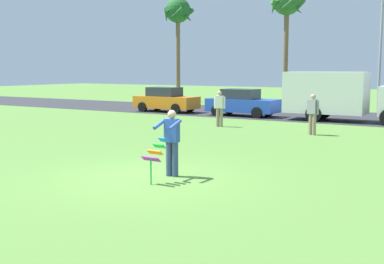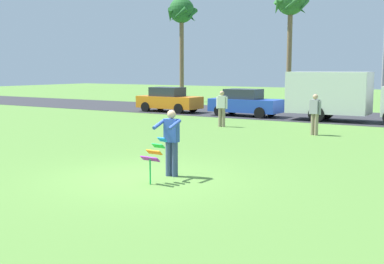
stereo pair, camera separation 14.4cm
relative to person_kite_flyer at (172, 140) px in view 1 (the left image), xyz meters
The scene contains 12 objects.
ground_plane 1.17m from the person_kite_flyer, 133.38° to the right, with size 120.00×120.00×0.00m, color #568438.
road_strip 18.19m from the person_kite_flyer, 91.46° to the left, with size 120.00×8.00×0.01m, color #2D2D33.
person_kite_flyer is the anchor object (origin of this frame).
kite_held 0.88m from the person_kite_flyer, 84.76° to the right, with size 0.52×0.64×1.10m.
parked_car_orange 19.16m from the person_kite_flyer, 124.66° to the left, with size 4.23×1.89×1.60m.
parked_car_blue 16.67m from the person_kite_flyer, 109.09° to the left, with size 4.22×1.88×1.60m.
parked_truck_white_box 15.77m from the person_kite_flyer, 88.87° to the left, with size 6.74×2.21×2.62m.
palm_tree_left_near 30.04m from the person_kite_flyer, 122.44° to the left, with size 2.58×2.71×8.70m.
palm_tree_right_near 25.67m from the person_kite_flyer, 103.84° to the left, with size 2.58×2.71×8.73m.
streetlight_pole 23.19m from the person_kite_flyer, 87.80° to the left, with size 0.24×1.65×7.00m.
person_walker_near 11.14m from the person_kite_flyer, 111.57° to the left, with size 0.57×0.27×1.73m.
person_walker_far 9.78m from the person_kite_flyer, 86.16° to the left, with size 0.55×0.31×1.73m.
Camera 1 is at (7.34, -9.87, 2.77)m, focal length 45.63 mm.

